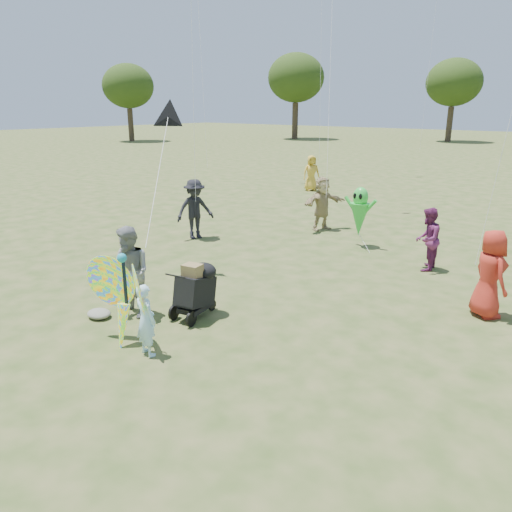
{
  "coord_description": "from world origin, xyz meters",
  "views": [
    {
      "loc": [
        5.8,
        -5.77,
        3.96
      ],
      "look_at": [
        -0.2,
        1.5,
        1.1
      ],
      "focal_mm": 35.0,
      "sensor_mm": 36.0,
      "label": 1
    }
  ],
  "objects_px": {
    "crowd_a": "(490,274)",
    "crowd_g": "(311,173)",
    "crowd_e": "(427,239)",
    "butterfly_kite": "(123,299)",
    "crowd_b": "(195,209)",
    "crowd_d": "(322,203)",
    "jogging_stroller": "(197,287)",
    "child_girl": "(146,320)",
    "adult_man": "(130,272)",
    "alien_kite": "(360,214)"
  },
  "relations": [
    {
      "from": "crowd_a",
      "to": "crowd_e",
      "type": "height_order",
      "value": "crowd_a"
    },
    {
      "from": "child_girl",
      "to": "adult_man",
      "type": "height_order",
      "value": "adult_man"
    },
    {
      "from": "child_girl",
      "to": "adult_man",
      "type": "relative_size",
      "value": 0.69
    },
    {
      "from": "crowd_e",
      "to": "crowd_a",
      "type": "bearing_deg",
      "value": 35.0
    },
    {
      "from": "child_girl",
      "to": "crowd_d",
      "type": "xyz_separation_m",
      "value": [
        -2.43,
        9.17,
        0.26
      ]
    },
    {
      "from": "crowd_a",
      "to": "adult_man",
      "type": "bearing_deg",
      "value": 82.38
    },
    {
      "from": "crowd_b",
      "to": "jogging_stroller",
      "type": "distance_m",
      "value": 6.03
    },
    {
      "from": "crowd_d",
      "to": "butterfly_kite",
      "type": "distance_m",
      "value": 9.34
    },
    {
      "from": "child_girl",
      "to": "crowd_e",
      "type": "xyz_separation_m",
      "value": [
        1.83,
        7.25,
        0.17
      ]
    },
    {
      "from": "crowd_b",
      "to": "crowd_g",
      "type": "bearing_deg",
      "value": 34.25
    },
    {
      "from": "crowd_b",
      "to": "crowd_d",
      "type": "bearing_deg",
      "value": -13.57
    },
    {
      "from": "crowd_d",
      "to": "crowd_e",
      "type": "relative_size",
      "value": 1.11
    },
    {
      "from": "alien_kite",
      "to": "crowd_g",
      "type": "bearing_deg",
      "value": 131.43
    },
    {
      "from": "jogging_stroller",
      "to": "crowd_d",
      "type": "bearing_deg",
      "value": 93.23
    },
    {
      "from": "child_girl",
      "to": "butterfly_kite",
      "type": "relative_size",
      "value": 0.67
    },
    {
      "from": "child_girl",
      "to": "crowd_d",
      "type": "bearing_deg",
      "value": -68.38
    },
    {
      "from": "adult_man",
      "to": "crowd_e",
      "type": "xyz_separation_m",
      "value": [
        3.32,
        6.42,
        -0.1
      ]
    },
    {
      "from": "crowd_e",
      "to": "butterfly_kite",
      "type": "height_order",
      "value": "butterfly_kite"
    },
    {
      "from": "crowd_a",
      "to": "crowd_d",
      "type": "bearing_deg",
      "value": 10.67
    },
    {
      "from": "crowd_a",
      "to": "crowd_d",
      "type": "height_order",
      "value": "crowd_d"
    },
    {
      "from": "crowd_d",
      "to": "crowd_e",
      "type": "xyz_separation_m",
      "value": [
        4.27,
        -1.92,
        -0.09
      ]
    },
    {
      "from": "crowd_d",
      "to": "butterfly_kite",
      "type": "xyz_separation_m",
      "value": [
        1.84,
        -9.15,
        -0.05
      ]
    },
    {
      "from": "crowd_g",
      "to": "crowd_d",
      "type": "bearing_deg",
      "value": -105.87
    },
    {
      "from": "crowd_d",
      "to": "crowd_a",
      "type": "bearing_deg",
      "value": -104.11
    },
    {
      "from": "crowd_b",
      "to": "crowd_e",
      "type": "height_order",
      "value": "crowd_b"
    },
    {
      "from": "adult_man",
      "to": "alien_kite",
      "type": "xyz_separation_m",
      "value": [
        0.98,
        7.28,
        0.08
      ]
    },
    {
      "from": "crowd_a",
      "to": "crowd_e",
      "type": "bearing_deg",
      "value": -2.53
    },
    {
      "from": "crowd_d",
      "to": "alien_kite",
      "type": "relative_size",
      "value": 1.01
    },
    {
      "from": "child_girl",
      "to": "crowd_a",
      "type": "bearing_deg",
      "value": -119.64
    },
    {
      "from": "jogging_stroller",
      "to": "butterfly_kite",
      "type": "relative_size",
      "value": 0.61
    },
    {
      "from": "adult_man",
      "to": "crowd_e",
      "type": "height_order",
      "value": "adult_man"
    },
    {
      "from": "crowd_a",
      "to": "crowd_e",
      "type": "distance_m",
      "value": 2.86
    },
    {
      "from": "alien_kite",
      "to": "butterfly_kite",
      "type": "bearing_deg",
      "value": -90.56
    },
    {
      "from": "child_girl",
      "to": "alien_kite",
      "type": "distance_m",
      "value": 8.13
    },
    {
      "from": "crowd_a",
      "to": "crowd_g",
      "type": "xyz_separation_m",
      "value": [
        -10.88,
        10.3,
        -0.02
      ]
    },
    {
      "from": "adult_man",
      "to": "butterfly_kite",
      "type": "height_order",
      "value": "adult_man"
    },
    {
      "from": "child_girl",
      "to": "jogging_stroller",
      "type": "relative_size",
      "value": 1.11
    },
    {
      "from": "crowd_e",
      "to": "butterfly_kite",
      "type": "xyz_separation_m",
      "value": [
        -2.42,
        -7.23,
        0.04
      ]
    },
    {
      "from": "crowd_e",
      "to": "child_girl",
      "type": "bearing_deg",
      "value": -23.72
    },
    {
      "from": "adult_man",
      "to": "jogging_stroller",
      "type": "relative_size",
      "value": 1.62
    },
    {
      "from": "jogging_stroller",
      "to": "child_girl",
      "type": "bearing_deg",
      "value": -84.98
    },
    {
      "from": "child_girl",
      "to": "butterfly_kite",
      "type": "height_order",
      "value": "butterfly_kite"
    },
    {
      "from": "jogging_stroller",
      "to": "butterfly_kite",
      "type": "distance_m",
      "value": 1.6
    },
    {
      "from": "crowd_a",
      "to": "jogging_stroller",
      "type": "relative_size",
      "value": 1.57
    },
    {
      "from": "crowd_a",
      "to": "crowd_b",
      "type": "relative_size",
      "value": 0.95
    },
    {
      "from": "jogging_stroller",
      "to": "crowd_b",
      "type": "bearing_deg",
      "value": 125.11
    },
    {
      "from": "crowd_e",
      "to": "adult_man",
      "type": "bearing_deg",
      "value": -36.87
    },
    {
      "from": "crowd_e",
      "to": "jogging_stroller",
      "type": "xyz_separation_m",
      "value": [
        -2.3,
        -5.65,
        -0.17
      ]
    },
    {
      "from": "crowd_b",
      "to": "crowd_g",
      "type": "distance_m",
      "value": 10.01
    },
    {
      "from": "child_girl",
      "to": "crowd_g",
      "type": "xyz_separation_m",
      "value": [
        -7.04,
        15.51,
        0.23
      ]
    }
  ]
}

